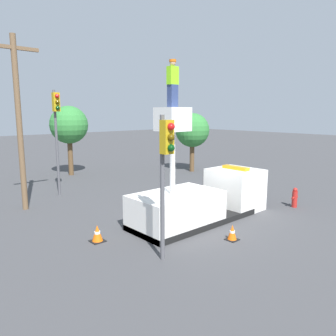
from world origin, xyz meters
TOP-DOWN VIEW (x-y plane):
  - ground_plane at (0.00, 0.00)m, footprint 120.00×120.00m
  - bucket_truck at (0.50, 0.00)m, footprint 6.75×2.29m
  - worker at (-1.23, 0.00)m, footprint 0.40×0.26m
  - traffic_light_pole at (-3.37, -2.03)m, footprint 0.34×0.57m
  - traffic_light_across at (-2.36, 8.10)m, footprint 0.34×0.57m
  - fire_hydrant at (5.27, -1.81)m, footprint 0.49×0.25m
  - traffic_cone_rear at (-4.19, 0.79)m, footprint 0.49×0.49m
  - traffic_cone_curbside at (-0.43, -2.37)m, footprint 0.42×0.42m
  - tree_left_bg at (8.65, 8.51)m, footprint 2.64×2.64m
  - tree_right_bg at (0.81, 13.42)m, footprint 2.74×2.74m
  - utility_pole at (-4.76, 6.66)m, footprint 2.20×0.26m

SIDE VIEW (x-z plane):
  - ground_plane at x=0.00m, z-range 0.00..0.00m
  - traffic_cone_curbside at x=-0.43m, z-range -0.02..0.56m
  - traffic_cone_rear at x=-4.19m, z-range -0.02..0.60m
  - fire_hydrant at x=5.27m, z-range -0.01..0.97m
  - bucket_truck at x=0.50m, z-range -1.51..3.30m
  - tree_left_bg at x=8.65m, z-range 0.93..5.50m
  - traffic_light_pole at x=-3.37m, z-range 0.96..5.51m
  - tree_right_bg at x=0.81m, z-range 1.13..6.22m
  - traffic_light_across at x=-2.36m, z-range 1.19..7.00m
  - utility_pole at x=-4.76m, z-range 0.32..8.39m
  - worker at x=-1.23m, z-range 4.81..6.56m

